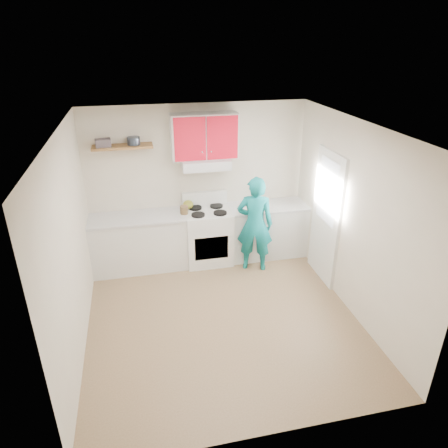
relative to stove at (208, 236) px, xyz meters
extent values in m
plane|color=brown|center=(-0.10, -1.57, -0.46)|extent=(3.80, 3.80, 0.00)
cube|color=white|center=(-0.10, -1.57, 2.14)|extent=(3.60, 3.80, 0.04)
cube|color=beige|center=(-0.10, 0.32, 0.84)|extent=(3.60, 0.04, 2.60)
cube|color=beige|center=(-0.10, -3.47, 0.84)|extent=(3.60, 0.04, 2.60)
cube|color=beige|center=(-1.90, -1.57, 0.84)|extent=(0.04, 3.80, 2.60)
cube|color=beige|center=(1.70, -1.57, 0.84)|extent=(0.04, 3.80, 2.60)
cube|color=white|center=(1.68, -0.88, 0.56)|extent=(0.05, 0.85, 2.05)
cube|color=white|center=(1.65, -0.88, 0.99)|extent=(0.01, 0.55, 0.95)
cube|color=silver|center=(-1.14, 0.02, -0.01)|extent=(1.52, 0.60, 0.90)
cube|color=silver|center=(1.04, 0.02, -0.01)|extent=(1.32, 0.60, 0.90)
cube|color=white|center=(0.00, 0.00, 0.00)|extent=(0.76, 0.65, 0.92)
cube|color=silver|center=(0.00, 0.10, 1.24)|extent=(0.76, 0.44, 0.15)
cube|color=#B20F22|center=(0.00, 0.16, 1.66)|extent=(1.02, 0.33, 0.70)
cube|color=brown|center=(-1.25, 0.18, 1.56)|extent=(0.90, 0.30, 0.04)
cube|color=#473F46|center=(-1.52, 0.16, 1.64)|extent=(0.24, 0.18, 0.12)
cylinder|color=#333D4C|center=(-1.08, 0.18, 1.64)|extent=(0.25, 0.25, 0.12)
ellipsoid|color=olive|center=(-0.29, 0.17, 0.53)|extent=(0.19, 0.19, 0.15)
cylinder|color=brown|center=(-0.39, -0.02, 0.52)|extent=(0.16, 0.16, 0.15)
cube|color=olive|center=(0.66, 0.04, 0.45)|extent=(0.35, 0.29, 0.02)
cube|color=red|center=(1.29, -0.07, 0.44)|extent=(0.38, 0.35, 0.01)
imported|color=#0C7074|center=(0.69, -0.40, 0.34)|extent=(0.67, 0.54, 1.59)
camera|label=1|loc=(-1.06, -6.05, 3.10)|focal=32.65mm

